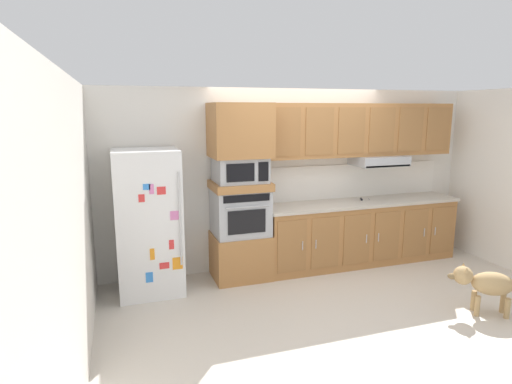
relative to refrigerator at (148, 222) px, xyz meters
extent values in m
plane|color=beige|center=(2.09, -0.68, -0.88)|extent=(9.60, 9.60, 0.00)
cube|color=silver|center=(2.09, 0.43, 0.37)|extent=(6.20, 0.12, 2.50)
cube|color=silver|center=(-0.71, -0.68, 0.37)|extent=(0.12, 7.10, 2.50)
cube|color=white|center=(4.89, -0.68, 0.37)|extent=(0.12, 7.10, 2.50)
cube|color=white|center=(0.00, 0.00, 0.00)|extent=(0.76, 0.70, 1.76)
cylinder|color=silver|center=(0.33, -0.37, 0.10)|extent=(0.02, 0.02, 1.10)
cube|color=red|center=(0.13, -0.35, -0.44)|extent=(0.11, 0.01, 0.07)
cube|color=red|center=(0.23, -0.35, -0.20)|extent=(0.06, 0.01, 0.11)
cube|color=red|center=(0.14, -0.35, 0.44)|extent=(0.10, 0.01, 0.09)
cube|color=pink|center=(0.03, -0.35, 0.47)|extent=(0.05, 0.01, 0.11)
cube|color=orange|center=(0.29, -0.35, -0.43)|extent=(0.12, 0.01, 0.14)
cube|color=#337FDB|center=(-0.02, -0.35, 0.50)|extent=(0.08, 0.01, 0.07)
cube|color=pink|center=(0.28, -0.35, 0.15)|extent=(0.10, 0.01, 0.10)
cube|color=orange|center=(0.00, -0.35, -0.29)|extent=(0.05, 0.01, 0.13)
cube|color=red|center=(-0.08, -0.35, 0.37)|extent=(0.07, 0.01, 0.09)
cube|color=#337FDB|center=(-0.04, -0.35, -0.56)|extent=(0.08, 0.01, 0.12)
cube|color=#A8703D|center=(1.18, 0.07, -0.58)|extent=(0.74, 0.62, 0.60)
cube|color=#A8AAAF|center=(1.18, 0.07, 0.02)|extent=(0.70, 0.58, 0.60)
cube|color=black|center=(1.18, -0.23, -0.04)|extent=(0.49, 0.01, 0.30)
cube|color=black|center=(1.18, -0.23, 0.26)|extent=(0.59, 0.01, 0.09)
cylinder|color=#A8AAAF|center=(1.18, -0.25, 0.15)|extent=(0.56, 0.02, 0.02)
cube|color=#A8703D|center=(1.18, 0.07, 0.37)|extent=(0.74, 0.62, 0.10)
cube|color=#A8AAAF|center=(1.18, 0.07, 0.58)|extent=(0.64, 0.53, 0.32)
cube|color=black|center=(1.11, -0.20, 0.58)|extent=(0.35, 0.01, 0.22)
cube|color=black|center=(1.40, -0.20, 0.58)|extent=(0.13, 0.01, 0.24)
cube|color=#A8703D|center=(1.18, 0.07, 1.08)|extent=(0.74, 0.62, 0.68)
cube|color=#A8703D|center=(3.00, 0.07, -0.44)|extent=(2.91, 0.60, 0.88)
cube|color=#9A6738|center=(1.79, -0.24, -0.42)|extent=(0.41, 0.01, 0.70)
cylinder|color=#BCBCC1|center=(1.94, -0.25, -0.42)|extent=(0.01, 0.01, 0.12)
cube|color=#9A6738|center=(2.27, -0.24, -0.42)|extent=(0.41, 0.01, 0.70)
cylinder|color=#BCBCC1|center=(2.13, -0.25, -0.42)|extent=(0.01, 0.01, 0.12)
cube|color=#9A6738|center=(2.76, -0.24, -0.42)|extent=(0.41, 0.01, 0.70)
cylinder|color=#BCBCC1|center=(2.90, -0.25, -0.42)|extent=(0.01, 0.01, 0.12)
cube|color=#9A6738|center=(3.24, -0.24, -0.42)|extent=(0.41, 0.01, 0.70)
cylinder|color=#BCBCC1|center=(3.10, -0.25, -0.42)|extent=(0.01, 0.01, 0.12)
cube|color=#9A6738|center=(3.73, -0.24, -0.42)|extent=(0.41, 0.01, 0.70)
cylinder|color=#BCBCC1|center=(3.87, -0.25, -0.42)|extent=(0.01, 0.01, 0.12)
cube|color=#9A6738|center=(4.21, -0.24, -0.42)|extent=(0.41, 0.01, 0.70)
cylinder|color=#BCBCC1|center=(4.07, -0.25, -0.42)|extent=(0.01, 0.01, 0.12)
cube|color=#BCB2A3|center=(3.00, 0.07, 0.02)|extent=(2.95, 0.64, 0.04)
cube|color=white|center=(3.00, 0.36, 0.29)|extent=(2.95, 0.02, 0.50)
cube|color=#A8703D|center=(3.00, 0.20, 1.05)|extent=(2.91, 0.34, 0.74)
cube|color=#A8AAAF|center=(3.29, 0.13, 0.61)|extent=(0.76, 0.48, 0.14)
cube|color=black|center=(3.29, -0.09, 0.55)|extent=(0.72, 0.04, 0.02)
cube|color=#9A6738|center=(1.79, 0.02, 1.05)|extent=(0.41, 0.01, 0.63)
cube|color=#9A6738|center=(2.27, 0.02, 1.05)|extent=(0.41, 0.01, 0.63)
cube|color=#9A6738|center=(2.76, 0.02, 1.05)|extent=(0.41, 0.01, 0.63)
cube|color=#9A6738|center=(3.24, 0.02, 1.05)|extent=(0.41, 0.01, 0.63)
cube|color=#9A6738|center=(3.73, 0.02, 1.05)|extent=(0.41, 0.01, 0.63)
cube|color=#9A6738|center=(4.21, 0.02, 1.05)|extent=(0.41, 0.01, 0.63)
cylinder|color=black|center=(3.03, 0.13, 0.05)|extent=(0.07, 0.10, 0.03)
cylinder|color=silver|center=(3.13, 0.08, 0.05)|extent=(0.06, 0.11, 0.01)
ellipsoid|color=tan|center=(3.49, -1.81, -0.52)|extent=(0.50, 0.44, 0.26)
sphere|color=tan|center=(3.23, -1.65, -0.45)|extent=(0.20, 0.20, 0.20)
ellipsoid|color=olive|center=(3.14, -1.60, -0.47)|extent=(0.14, 0.12, 0.07)
cone|color=tan|center=(3.20, -1.72, -0.36)|extent=(0.06, 0.06, 0.06)
cone|color=tan|center=(3.27, -1.60, -0.36)|extent=(0.06, 0.06, 0.06)
cylinder|color=tan|center=(3.32, -1.79, -0.77)|extent=(0.06, 0.06, 0.23)
cylinder|color=tan|center=(3.39, -1.67, -0.77)|extent=(0.06, 0.06, 0.23)
cylinder|color=tan|center=(3.58, -1.94, -0.77)|extent=(0.06, 0.06, 0.23)
cylinder|color=tan|center=(3.65, -1.82, -0.77)|extent=(0.06, 0.06, 0.23)
camera|label=1|loc=(-0.31, -5.09, 1.34)|focal=29.64mm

